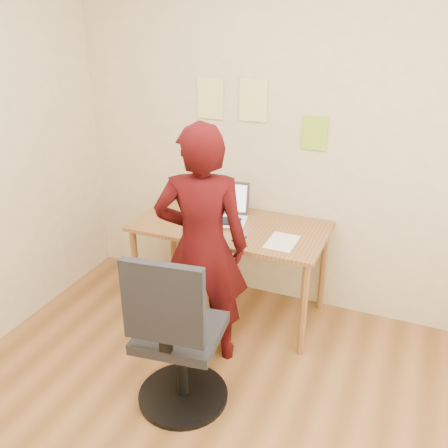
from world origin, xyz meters
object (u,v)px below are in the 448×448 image
at_px(laptop, 223,213).
at_px(phone, 239,239).
at_px(office_chair, 177,344).
at_px(desk, 230,235).
at_px(person, 202,247).

relative_size(laptop, phone, 3.44).
distance_m(laptop, phone, 0.36).
bearing_deg(office_chair, laptop, 92.19).
xyz_separation_m(phone, office_chair, (-0.05, -0.86, -0.29)).
height_order(desk, office_chair, office_chair).
bearing_deg(phone, desk, 138.76).
distance_m(desk, laptop, 0.18).
distance_m(office_chair, person, 0.64).
height_order(desk, laptop, laptop).
relative_size(laptop, office_chair, 0.39).
bearing_deg(laptop, desk, -50.36).
relative_size(desk, person, 0.86).
height_order(desk, phone, phone).
distance_m(laptop, office_chair, 1.19).
relative_size(laptop, person, 0.25).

